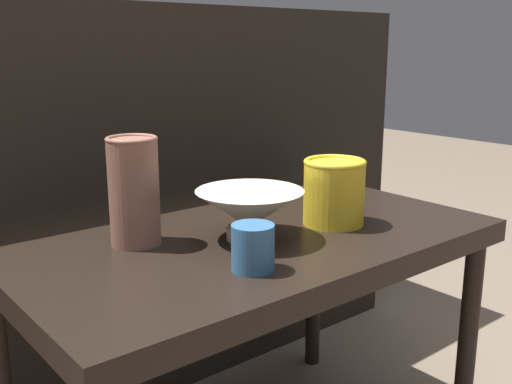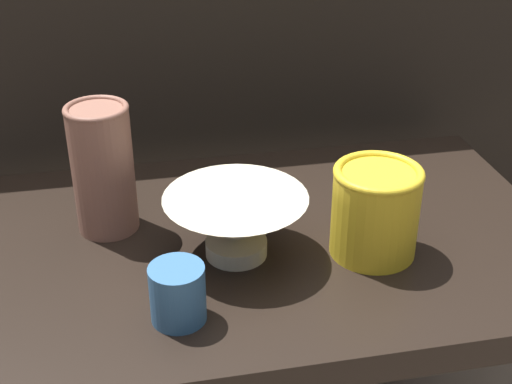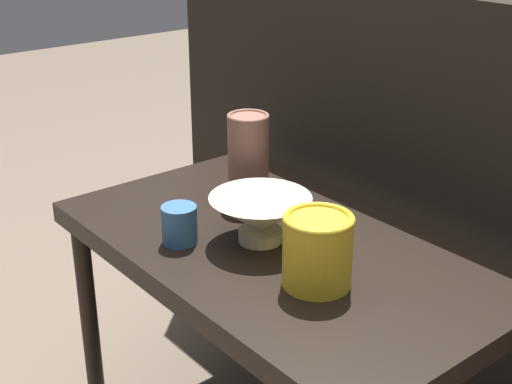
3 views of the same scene
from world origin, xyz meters
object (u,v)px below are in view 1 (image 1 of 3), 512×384
(vase_textured_left, at_px, (134,190))
(cup, at_px, (253,248))
(vase_colorful_right, at_px, (334,191))
(bowl, at_px, (250,210))

(vase_textured_left, height_order, cup, vase_textured_left)
(vase_textured_left, relative_size, cup, 2.59)
(vase_colorful_right, xyz_separation_m, cup, (-0.25, -0.08, -0.03))
(bowl, height_order, cup, bowl)
(bowl, distance_m, cup, 0.14)
(cup, bearing_deg, vase_textured_left, 108.86)
(bowl, bearing_deg, vase_textured_left, 147.75)
(vase_colorful_right, height_order, cup, vase_colorful_right)
(bowl, bearing_deg, vase_colorful_right, -9.05)
(bowl, height_order, vase_colorful_right, vase_colorful_right)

